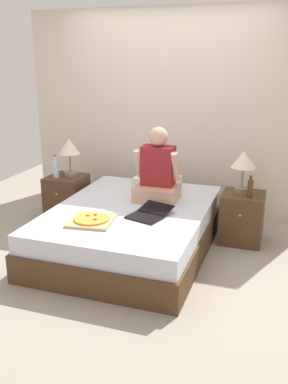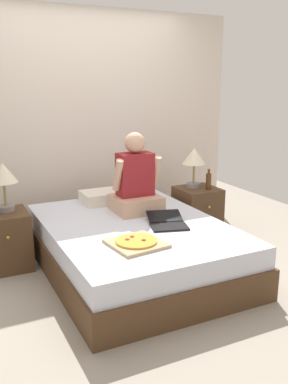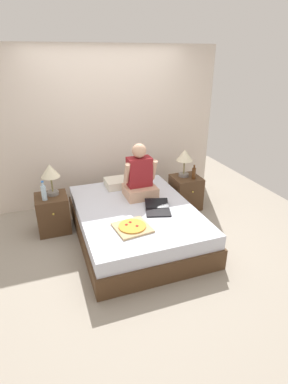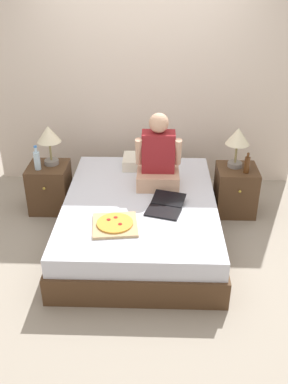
{
  "view_description": "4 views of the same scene",
  "coord_description": "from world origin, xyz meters",
  "px_view_note": "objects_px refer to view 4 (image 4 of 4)",
  "views": [
    {
      "loc": [
        1.46,
        -3.84,
        1.93
      ],
      "look_at": [
        0.14,
        -0.01,
        0.64
      ],
      "focal_mm": 40.0,
      "sensor_mm": 36.0,
      "label": 1
    },
    {
      "loc": [
        -1.54,
        -3.36,
        1.71
      ],
      "look_at": [
        0.06,
        -0.08,
        0.76
      ],
      "focal_mm": 40.0,
      "sensor_mm": 36.0,
      "label": 2
    },
    {
      "loc": [
        -1.11,
        -3.41,
        2.34
      ],
      "look_at": [
        0.11,
        -0.03,
        0.68
      ],
      "focal_mm": 28.0,
      "sensor_mm": 36.0,
      "label": 3
    },
    {
      "loc": [
        0.16,
        -3.72,
        2.58
      ],
      "look_at": [
        0.05,
        -0.18,
        0.64
      ],
      "focal_mm": 40.0,
      "sensor_mm": 36.0,
      "label": 4
    }
  ],
  "objects_px": {
    "laptop": "(165,207)",
    "nightstand_left": "(50,187)",
    "pizza_box": "(115,224)",
    "lamp_on_right_nightstand": "(238,139)",
    "lamp_on_left_nightstand": "(49,137)",
    "person_seated": "(158,160)",
    "nightstand_right": "(235,190)",
    "water_bottle": "(37,160)",
    "beer_bottle": "(247,164)",
    "bed": "(140,219)"
  },
  "relations": [
    {
      "from": "laptop",
      "to": "nightstand_left",
      "type": "bearing_deg",
      "value": 149.9
    },
    {
      "from": "pizza_box",
      "to": "lamp_on_right_nightstand",
      "type": "bearing_deg",
      "value": 42.1
    },
    {
      "from": "lamp_on_left_nightstand",
      "to": "person_seated",
      "type": "bearing_deg",
      "value": -13.48
    },
    {
      "from": "nightstand_left",
      "to": "nightstand_right",
      "type": "relative_size",
      "value": 1.0
    },
    {
      "from": "water_bottle",
      "to": "beer_bottle",
      "type": "bearing_deg",
      "value": -0.25
    },
    {
      "from": "lamp_on_right_nightstand",
      "to": "beer_bottle",
      "type": "xyz_separation_m",
      "value": [
        0.1,
        -0.15,
        -0.23
      ]
    },
    {
      "from": "nightstand_left",
      "to": "laptop",
      "type": "bearing_deg",
      "value": -30.1
    },
    {
      "from": "bed",
      "to": "person_seated",
      "type": "bearing_deg",
      "value": 61.97
    },
    {
      "from": "nightstand_right",
      "to": "beer_bottle",
      "type": "height_order",
      "value": "beer_bottle"
    },
    {
      "from": "nightstand_right",
      "to": "lamp_on_right_nightstand",
      "type": "relative_size",
      "value": 1.2
    },
    {
      "from": "bed",
      "to": "water_bottle",
      "type": "bearing_deg",
      "value": 157.21
    },
    {
      "from": "person_seated",
      "to": "laptop",
      "type": "height_order",
      "value": "person_seated"
    },
    {
      "from": "nightstand_left",
      "to": "lamp_on_left_nightstand",
      "type": "bearing_deg",
      "value": 51.37
    },
    {
      "from": "lamp_on_right_nightstand",
      "to": "nightstand_left",
      "type": "bearing_deg",
      "value": -178.63
    },
    {
      "from": "water_bottle",
      "to": "bed",
      "type": "bearing_deg",
      "value": -22.79
    },
    {
      "from": "nightstand_right",
      "to": "beer_bottle",
      "type": "distance_m",
      "value": 0.39
    },
    {
      "from": "nightstand_left",
      "to": "laptop",
      "type": "height_order",
      "value": "nightstand_left"
    },
    {
      "from": "lamp_on_right_nightstand",
      "to": "beer_bottle",
      "type": "height_order",
      "value": "lamp_on_right_nightstand"
    },
    {
      "from": "lamp_on_right_nightstand",
      "to": "laptop",
      "type": "bearing_deg",
      "value": -134.08
    },
    {
      "from": "water_bottle",
      "to": "laptop",
      "type": "distance_m",
      "value": 1.55
    },
    {
      "from": "laptop",
      "to": "person_seated",
      "type": "bearing_deg",
      "value": 97.71
    },
    {
      "from": "nightstand_left",
      "to": "nightstand_right",
      "type": "height_order",
      "value": "same"
    },
    {
      "from": "bed",
      "to": "nightstand_right",
      "type": "relative_size",
      "value": 3.89
    },
    {
      "from": "water_bottle",
      "to": "laptop",
      "type": "bearing_deg",
      "value": -25.71
    },
    {
      "from": "nightstand_left",
      "to": "lamp_on_right_nightstand",
      "type": "height_order",
      "value": "lamp_on_right_nightstand"
    },
    {
      "from": "bed",
      "to": "lamp_on_left_nightstand",
      "type": "distance_m",
      "value": 1.35
    },
    {
      "from": "lamp_on_left_nightstand",
      "to": "water_bottle",
      "type": "bearing_deg",
      "value": -130.6
    },
    {
      "from": "lamp_on_left_nightstand",
      "to": "beer_bottle",
      "type": "relative_size",
      "value": 1.96
    },
    {
      "from": "nightstand_left",
      "to": "water_bottle",
      "type": "relative_size",
      "value": 1.96
    },
    {
      "from": "bed",
      "to": "beer_bottle",
      "type": "distance_m",
      "value": 1.29
    },
    {
      "from": "lamp_on_right_nightstand",
      "to": "pizza_box",
      "type": "distance_m",
      "value": 1.71
    },
    {
      "from": "bed",
      "to": "lamp_on_right_nightstand",
      "type": "relative_size",
      "value": 4.67
    },
    {
      "from": "bed",
      "to": "lamp_on_left_nightstand",
      "type": "bearing_deg",
      "value": 148.74
    },
    {
      "from": "water_bottle",
      "to": "beer_bottle",
      "type": "xyz_separation_m",
      "value": [
        2.27,
        -0.01,
        -0.02
      ]
    },
    {
      "from": "lamp_on_right_nightstand",
      "to": "pizza_box",
      "type": "bearing_deg",
      "value": -137.9
    },
    {
      "from": "pizza_box",
      "to": "lamp_on_left_nightstand",
      "type": "bearing_deg",
      "value": 126.07
    },
    {
      "from": "lamp_on_left_nightstand",
      "to": "laptop",
      "type": "height_order",
      "value": "lamp_on_left_nightstand"
    },
    {
      "from": "nightstand_left",
      "to": "water_bottle",
      "type": "height_order",
      "value": "water_bottle"
    },
    {
      "from": "nightstand_left",
      "to": "pizza_box",
      "type": "xyz_separation_m",
      "value": [
        0.85,
        -1.07,
        0.2
      ]
    },
    {
      "from": "lamp_on_left_nightstand",
      "to": "pizza_box",
      "type": "xyz_separation_m",
      "value": [
        0.81,
        -1.12,
        -0.39
      ]
    },
    {
      "from": "person_seated",
      "to": "pizza_box",
      "type": "height_order",
      "value": "person_seated"
    },
    {
      "from": "beer_bottle",
      "to": "pizza_box",
      "type": "height_order",
      "value": "beer_bottle"
    },
    {
      "from": "laptop",
      "to": "nightstand_right",
      "type": "bearing_deg",
      "value": 43.01
    },
    {
      "from": "nightstand_right",
      "to": "person_seated",
      "type": "distance_m",
      "value": 1.03
    },
    {
      "from": "laptop",
      "to": "lamp_on_left_nightstand",
      "type": "bearing_deg",
      "value": 147.48
    },
    {
      "from": "nightstand_left",
      "to": "person_seated",
      "type": "bearing_deg",
      "value": -10.84
    },
    {
      "from": "lamp_on_right_nightstand",
      "to": "laptop",
      "type": "relative_size",
      "value": 0.93
    },
    {
      "from": "nightstand_left",
      "to": "lamp_on_left_nightstand",
      "type": "relative_size",
      "value": 1.2
    },
    {
      "from": "pizza_box",
      "to": "nightstand_right",
      "type": "bearing_deg",
      "value": 40.12
    },
    {
      "from": "laptop",
      "to": "pizza_box",
      "type": "relative_size",
      "value": 1.09
    }
  ]
}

